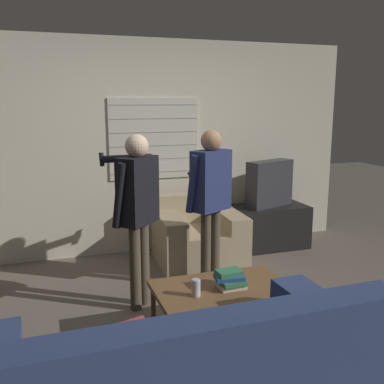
# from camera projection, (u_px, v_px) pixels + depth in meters

# --- Properties ---
(ground_plane) EXTENTS (16.00, 16.00, 0.00)m
(ground_plane) POSITION_uv_depth(u_px,v_px,m) (205.00, 322.00, 3.78)
(ground_plane) COLOR #665B51
(wall_back) EXTENTS (5.20, 0.08, 2.55)m
(wall_back) POSITION_uv_depth(u_px,v_px,m) (147.00, 148.00, 5.41)
(wall_back) COLOR beige
(wall_back) RESTS_ON ground_plane
(armchair_beige) EXTENTS (0.99, 0.92, 0.74)m
(armchair_beige) POSITION_uv_depth(u_px,v_px,m) (198.00, 236.00, 5.19)
(armchair_beige) COLOR tan
(armchair_beige) RESTS_ON ground_plane
(coffee_table) EXTENTS (1.03, 0.67, 0.45)m
(coffee_table) POSITION_uv_depth(u_px,v_px,m) (223.00, 293.00, 3.39)
(coffee_table) COLOR brown
(coffee_table) RESTS_ON ground_plane
(tv_stand) EXTENTS (0.97, 0.52, 0.54)m
(tv_stand) POSITION_uv_depth(u_px,v_px,m) (268.00, 226.00, 5.68)
(tv_stand) COLOR black
(tv_stand) RESTS_ON ground_plane
(tv) EXTENTS (0.68, 0.41, 0.57)m
(tv) POSITION_uv_depth(u_px,v_px,m) (269.00, 183.00, 5.58)
(tv) COLOR #2D2D33
(tv) RESTS_ON tv_stand
(person_left_standing) EXTENTS (0.46, 0.77, 1.56)m
(person_left_standing) POSITION_uv_depth(u_px,v_px,m) (137.00, 201.00, 3.89)
(person_left_standing) COLOR #4C4233
(person_left_standing) RESTS_ON ground_plane
(person_right_standing) EXTENTS (0.51, 0.74, 1.56)m
(person_right_standing) POSITION_uv_depth(u_px,v_px,m) (210.00, 190.00, 4.36)
(person_right_standing) COLOR #4C4233
(person_right_standing) RESTS_ON ground_plane
(book_stack) EXTENTS (0.23, 0.18, 0.14)m
(book_stack) POSITION_uv_depth(u_px,v_px,m) (230.00, 280.00, 3.37)
(book_stack) COLOR beige
(book_stack) RESTS_ON coffee_table
(soda_can) EXTENTS (0.07, 0.07, 0.13)m
(soda_can) POSITION_uv_depth(u_px,v_px,m) (196.00, 288.00, 3.23)
(soda_can) COLOR silver
(soda_can) RESTS_ON coffee_table
(spare_remote) EXTENTS (0.08, 0.14, 0.02)m
(spare_remote) POSITION_uv_depth(u_px,v_px,m) (235.00, 280.00, 3.51)
(spare_remote) COLOR black
(spare_remote) RESTS_ON coffee_table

